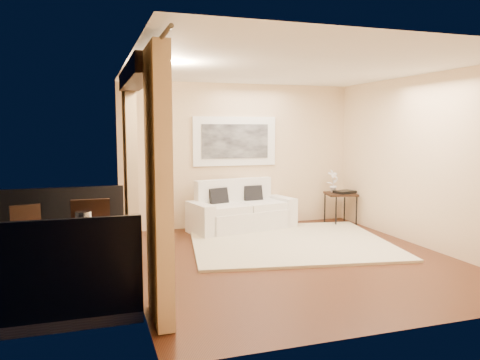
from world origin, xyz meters
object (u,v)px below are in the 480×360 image
ice_bucket (83,220)px  side_table (341,196)px  orchid (333,181)px  bistro_table (94,237)px  balcony_chair_far (25,231)px  balcony_chair_near (91,237)px  sofa (240,212)px

ice_bucket → side_table: bearing=27.7°
orchid → bistro_table: 5.27m
balcony_chair_far → balcony_chair_near: balcony_chair_near is taller
balcony_chair_far → ice_bucket: ice_bucket is taller
side_table → ice_bucket: 5.36m
bistro_table → side_table: bearing=28.9°
bistro_table → balcony_chair_far: balcony_chair_far is taller
orchid → bistro_table: orchid is taller
side_table → bistro_table: 5.29m
orchid → side_table: bearing=-51.7°
side_table → orchid: orchid is taller
sofa → orchid: size_ratio=4.57×
sofa → balcony_chair_near: size_ratio=1.99×
sofa → balcony_chair_near: 3.58m
orchid → ice_bucket: (-4.64, -2.62, -0.00)m
side_table → ice_bucket: (-4.74, -2.49, 0.28)m
balcony_chair_near → ice_bucket: bearing=-114.5°
balcony_chair_far → balcony_chair_near: (0.84, -1.04, 0.10)m
sofa → ice_bucket: size_ratio=10.21×
balcony_chair_far → ice_bucket: (0.76, -1.20, 0.33)m
orchid → balcony_chair_near: orchid is taller
bistro_table → orchid: bearing=30.7°
sofa → side_table: (2.04, -0.09, 0.22)m
side_table → orchid: (-0.10, 0.13, 0.28)m
balcony_chair_far → ice_bucket: bearing=106.7°
orchid → balcony_chair_far: (-5.40, -1.42, -0.33)m
sofa → bistro_table: 3.72m
balcony_chair_far → orchid: bearing=179.1°
orchid → sofa: bearing=-178.7°
orchid → balcony_chair_near: size_ratio=0.43×
orchid → balcony_chair_near: (-4.56, -2.46, -0.23)m
orchid → ice_bucket: orchid is taller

